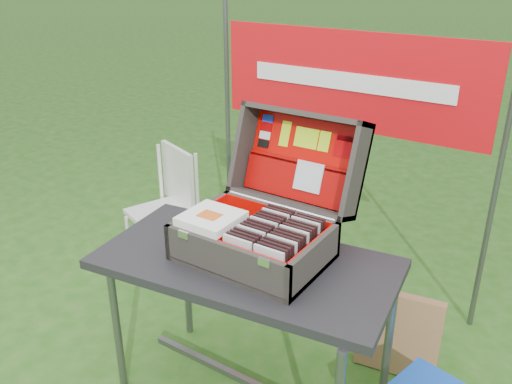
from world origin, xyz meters
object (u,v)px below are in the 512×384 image
Objects in this scene: cardboard_box at (399,333)px; chair at (162,215)px; suitcase at (261,195)px; table at (247,335)px.

chair is at bearing 169.76° from cardboard_box.
chair is (-1.13, 0.57, -0.64)m from suitcase.
table is 0.66m from suitcase.
chair is 1.92× the size of cardboard_box.
suitcase reaches higher than chair.
suitcase is at bearing -141.37° from cardboard_box.
suitcase is at bearing -6.11° from chair.
chair is (-1.12, 0.66, 0.02)m from table.
cardboard_box is (1.62, -0.05, -0.20)m from chair.
cardboard_box is at bearing 47.03° from suitcase.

